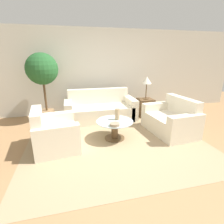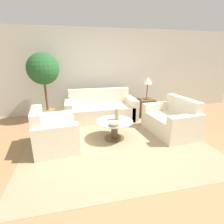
# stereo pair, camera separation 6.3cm
# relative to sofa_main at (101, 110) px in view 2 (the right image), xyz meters

# --- Properties ---
(ground_plane) EXTENTS (14.00, 14.00, 0.00)m
(ground_plane) POSITION_rel_sofa_main_xyz_m (0.03, -1.92, -0.28)
(ground_plane) COLOR #9E754C
(wall_back) EXTENTS (10.00, 0.06, 2.60)m
(wall_back) POSITION_rel_sofa_main_xyz_m (0.03, 0.80, 1.02)
(wall_back) COLOR beige
(wall_back) RESTS_ON ground_plane
(rug) EXTENTS (3.73, 3.54, 0.01)m
(rug) POSITION_rel_sofa_main_xyz_m (0.09, -1.36, -0.28)
(rug) COLOR tan
(rug) RESTS_ON ground_plane
(sofa_main) EXTENTS (1.99, 0.88, 0.86)m
(sofa_main) POSITION_rel_sofa_main_xyz_m (0.00, 0.00, 0.00)
(sofa_main) COLOR beige
(sofa_main) RESTS_ON ground_plane
(armchair) EXTENTS (0.92, 1.07, 0.83)m
(armchair) POSITION_rel_sofa_main_xyz_m (-1.22, -1.46, 0.00)
(armchair) COLOR beige
(armchair) RESTS_ON ground_plane
(loveseat) EXTENTS (0.95, 1.35, 0.84)m
(loveseat) POSITION_rel_sofa_main_xyz_m (1.52, -1.33, 0.00)
(loveseat) COLOR beige
(loveseat) RESTS_ON ground_plane
(coffee_table) EXTENTS (0.81, 0.81, 0.42)m
(coffee_table) POSITION_rel_sofa_main_xyz_m (0.09, -1.36, -0.01)
(coffee_table) COLOR brown
(coffee_table) RESTS_ON ground_plane
(side_table) EXTENTS (0.44, 0.44, 0.54)m
(side_table) POSITION_rel_sofa_main_xyz_m (1.40, -0.05, -0.01)
(side_table) COLOR brown
(side_table) RESTS_ON ground_plane
(table_lamp) EXTENTS (0.29, 0.29, 0.67)m
(table_lamp) POSITION_rel_sofa_main_xyz_m (1.40, -0.05, 0.80)
(table_lamp) COLOR brown
(table_lamp) RESTS_ON side_table
(potted_plant) EXTENTS (0.84, 0.84, 1.88)m
(potted_plant) POSITION_rel_sofa_main_xyz_m (-1.50, 0.21, 1.07)
(potted_plant) COLOR #93704C
(potted_plant) RESTS_ON ground_plane
(vase) EXTENTS (0.10, 0.10, 0.25)m
(vase) POSITION_rel_sofa_main_xyz_m (0.16, -1.28, 0.27)
(vase) COLOR tan
(vase) RESTS_ON coffee_table
(bowl) EXTENTS (0.21, 0.21, 0.06)m
(bowl) POSITION_rel_sofa_main_xyz_m (0.02, -1.63, 0.17)
(bowl) COLOR gray
(bowl) RESTS_ON coffee_table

